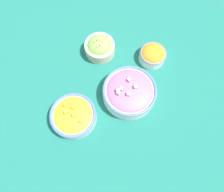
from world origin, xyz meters
TOP-DOWN VIEW (x-y plane):
  - ground_plane at (0.00, 0.00)m, footprint 3.00×3.00m
  - bowl_red_onion at (0.03, -0.06)m, footprint 0.21×0.21m
  - bowl_squash at (-0.10, 0.13)m, footprint 0.17×0.17m
  - bowl_lettuce at (0.21, 0.09)m, footprint 0.13×0.13m
  - bowl_carrots at (0.21, -0.14)m, footprint 0.11×0.11m

SIDE VIEW (x-z plane):
  - ground_plane at x=0.00m, z-range 0.00..0.00m
  - bowl_carrots at x=0.21m, z-range 0.00..0.06m
  - bowl_squash at x=-0.10m, z-range 0.00..0.07m
  - bowl_red_onion at x=0.03m, z-range 0.00..0.08m
  - bowl_lettuce at x=0.21m, z-range -0.01..0.08m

